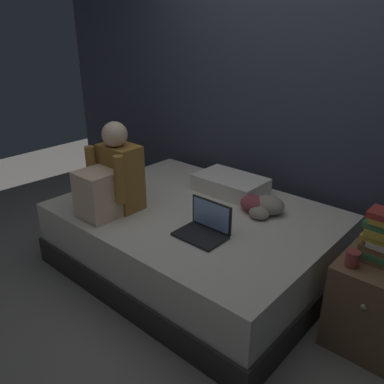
{
  "coord_description": "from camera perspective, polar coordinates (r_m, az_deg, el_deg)",
  "views": [
    {
      "loc": [
        1.53,
        -1.7,
        1.79
      ],
      "look_at": [
        -0.05,
        0.1,
        0.75
      ],
      "focal_mm": 37.06,
      "sensor_mm": 36.0,
      "label": 1
    }
  ],
  "objects": [
    {
      "name": "laptop",
      "position": [
        2.58,
        1.83,
        -5.09
      ],
      "size": [
        0.32,
        0.23,
        0.22
      ],
      "color": "black",
      "rests_on": "bed"
    },
    {
      "name": "nightstand",
      "position": [
        2.61,
        24.71,
        -14.54
      ],
      "size": [
        0.44,
        0.46,
        0.55
      ],
      "color": "brown",
      "rests_on": "ground_plane"
    },
    {
      "name": "mug",
      "position": [
        2.37,
        22.1,
        -8.88
      ],
      "size": [
        0.08,
        0.08,
        0.09
      ],
      "primitive_type": "cylinder",
      "color": "#933833",
      "rests_on": "nightstand"
    },
    {
      "name": "ground_plane",
      "position": [
        2.9,
        -0.52,
        -14.66
      ],
      "size": [
        8.0,
        8.0,
        0.0
      ],
      "primitive_type": "plane",
      "color": "gray"
    },
    {
      "name": "wall_back",
      "position": [
        3.31,
        13.95,
        15.11
      ],
      "size": [
        5.6,
        0.1,
        2.7
      ],
      "primitive_type": "cube",
      "color": "#383D4C",
      "rests_on": "ground_plane"
    },
    {
      "name": "person_sitting",
      "position": [
        2.89,
        -11.53,
        1.85
      ],
      "size": [
        0.39,
        0.44,
        0.66
      ],
      "color": "olive",
      "rests_on": "bed"
    },
    {
      "name": "clothes_pile",
      "position": [
        2.91,
        10.11,
        -1.98
      ],
      "size": [
        0.32,
        0.28,
        0.13
      ],
      "color": "gray",
      "rests_on": "bed"
    },
    {
      "name": "pillow",
      "position": [
        3.24,
        5.55,
        1.13
      ],
      "size": [
        0.56,
        0.36,
        0.13
      ],
      "primitive_type": "cube",
      "color": "silver",
      "rests_on": "bed"
    },
    {
      "name": "bed",
      "position": [
        3.06,
        0.44,
        -6.85
      ],
      "size": [
        2.0,
        1.5,
        0.5
      ],
      "color": "#332D2B",
      "rests_on": "ground_plane"
    }
  ]
}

